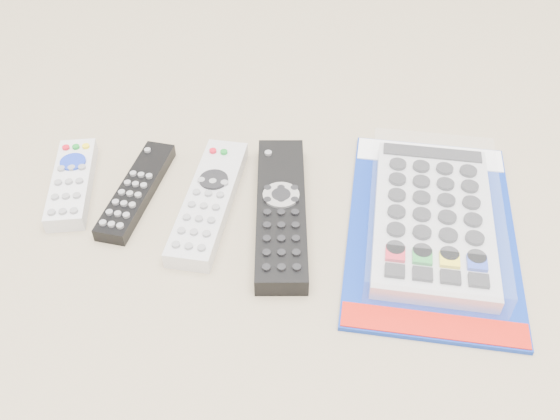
{
  "coord_description": "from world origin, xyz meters",
  "views": [
    {
      "loc": [
        0.04,
        -0.48,
        0.51
      ],
      "look_at": [
        0.03,
        0.03,
        0.01
      ],
      "focal_mm": 40.0,
      "sensor_mm": 36.0,
      "label": 1
    }
  ],
  "objects_px": {
    "jumbo_remote_packaged": "(433,216)",
    "remote_silver_dvd": "(209,201)",
    "remote_small_grey": "(72,183)",
    "remote_slim_black": "(136,190)",
    "remote_large_black": "(281,210)"
  },
  "relations": [
    {
      "from": "jumbo_remote_packaged",
      "to": "remote_silver_dvd",
      "type": "bearing_deg",
      "value": -178.66
    },
    {
      "from": "remote_silver_dvd",
      "to": "jumbo_remote_packaged",
      "type": "xyz_separation_m",
      "value": [
        0.25,
        -0.03,
        0.01
      ]
    },
    {
      "from": "remote_silver_dvd",
      "to": "jumbo_remote_packaged",
      "type": "distance_m",
      "value": 0.26
    },
    {
      "from": "remote_small_grey",
      "to": "remote_slim_black",
      "type": "relative_size",
      "value": 0.89
    },
    {
      "from": "remote_large_black",
      "to": "remote_silver_dvd",
      "type": "bearing_deg",
      "value": 168.07
    },
    {
      "from": "remote_silver_dvd",
      "to": "remote_slim_black",
      "type": "bearing_deg",
      "value": 176.97
    },
    {
      "from": "remote_slim_black",
      "to": "remote_silver_dvd",
      "type": "distance_m",
      "value": 0.09
    },
    {
      "from": "remote_slim_black",
      "to": "remote_silver_dvd",
      "type": "relative_size",
      "value": 0.82
    },
    {
      "from": "remote_small_grey",
      "to": "jumbo_remote_packaged",
      "type": "bearing_deg",
      "value": -14.94
    },
    {
      "from": "remote_small_grey",
      "to": "remote_slim_black",
      "type": "bearing_deg",
      "value": -14.72
    },
    {
      "from": "remote_slim_black",
      "to": "jumbo_remote_packaged",
      "type": "distance_m",
      "value": 0.35
    },
    {
      "from": "remote_small_grey",
      "to": "jumbo_remote_packaged",
      "type": "distance_m",
      "value": 0.43
    },
    {
      "from": "remote_slim_black",
      "to": "remote_silver_dvd",
      "type": "height_order",
      "value": "remote_silver_dvd"
    },
    {
      "from": "remote_small_grey",
      "to": "remote_large_black",
      "type": "height_order",
      "value": "remote_large_black"
    },
    {
      "from": "remote_slim_black",
      "to": "jumbo_remote_packaged",
      "type": "xyz_separation_m",
      "value": [
        0.34,
        -0.05,
        0.01
      ]
    }
  ]
}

